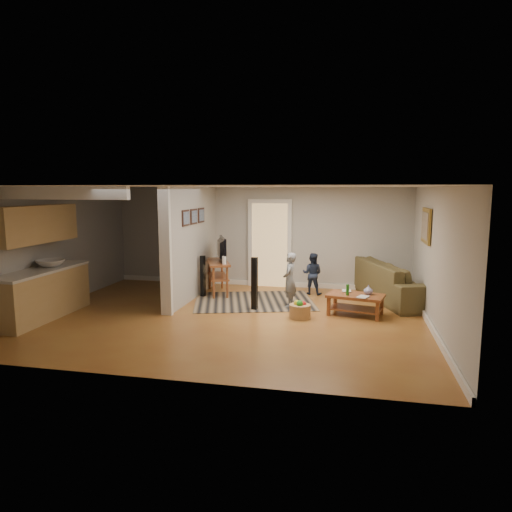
# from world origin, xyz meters

# --- Properties ---
(ground) EXTENTS (7.50, 7.50, 0.00)m
(ground) POSITION_xyz_m (0.00, 0.00, 0.00)
(ground) COLOR brown
(ground) RESTS_ON ground
(room_shell) EXTENTS (7.54, 6.02, 2.52)m
(room_shell) POSITION_xyz_m (-1.07, 0.43, 1.46)
(room_shell) COLOR #ABA9A4
(room_shell) RESTS_ON ground
(area_rug) EXTENTS (2.98, 2.51, 0.01)m
(area_rug) POSITION_xyz_m (0.24, 1.31, 0.01)
(area_rug) COLOR black
(area_rug) RESTS_ON ground
(sofa) EXTENTS (2.05, 3.09, 0.84)m
(sofa) POSITION_xyz_m (3.30, 2.20, 0.00)
(sofa) COLOR #4E4027
(sofa) RESTS_ON ground
(coffee_table) EXTENTS (1.17, 0.83, 0.63)m
(coffee_table) POSITION_xyz_m (2.44, 0.64, 0.32)
(coffee_table) COLOR maroon
(coffee_table) RESTS_ON ground
(tv_console) EXTENTS (0.89, 1.31, 1.06)m
(tv_console) POSITION_xyz_m (-0.73, 1.89, 0.70)
(tv_console) COLOR maroon
(tv_console) RESTS_ON ground
(speaker_left) EXTENTS (0.13, 0.13, 1.09)m
(speaker_left) POSITION_xyz_m (0.40, 0.64, 0.54)
(speaker_left) COLOR black
(speaker_left) RESTS_ON ground
(speaker_right) EXTENTS (0.12, 0.12, 0.95)m
(speaker_right) POSITION_xyz_m (-1.00, 1.52, 0.47)
(speaker_right) COLOR black
(speaker_right) RESTS_ON ground
(toy_basket) EXTENTS (0.41, 0.41, 0.36)m
(toy_basket) POSITION_xyz_m (1.38, 0.20, 0.15)
(toy_basket) COLOR #A87548
(toy_basket) RESTS_ON ground
(child) EXTENTS (0.30, 0.43, 1.14)m
(child) POSITION_xyz_m (1.07, 1.02, 0.00)
(child) COLOR slate
(child) RESTS_ON ground
(toddler) EXTENTS (0.53, 0.44, 0.98)m
(toddler) POSITION_xyz_m (1.43, 2.27, 0.00)
(toddler) COLOR #1C263B
(toddler) RESTS_ON ground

